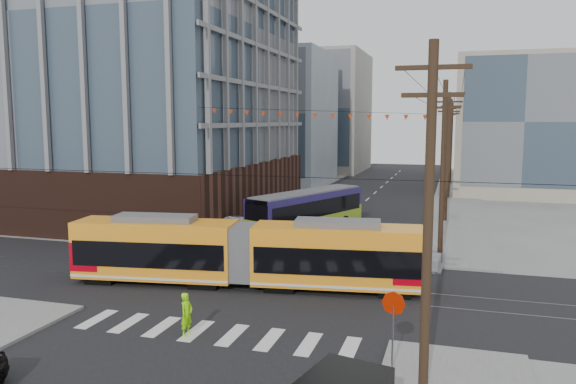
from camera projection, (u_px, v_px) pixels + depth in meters
name	position (u px, v px, depth m)	size (l,w,h in m)	color
ground	(241.00, 310.00, 25.81)	(160.00, 160.00, 0.00)	slate
office_building	(110.00, 59.00, 52.13)	(30.00, 25.00, 28.60)	#381E16
bg_bldg_nw_near	(263.00, 118.00, 78.92)	(18.00, 16.00, 18.00)	#8C99A5
bg_bldg_ne_near	(518.00, 126.00, 65.82)	(14.00, 14.00, 16.00)	gray
bg_bldg_nw_far	(318.00, 113.00, 96.94)	(16.00, 18.00, 20.00)	gray
bg_bldg_ne_far	(518.00, 131.00, 84.37)	(16.00, 16.00, 14.00)	#8C99A5
utility_pole_near	(428.00, 225.00, 16.99)	(0.30, 0.30, 11.00)	black
utility_pole_far	(451.00, 144.00, 75.88)	(0.30, 0.30, 11.00)	black
streetcar	(244.00, 253.00, 29.29)	(18.29, 2.57, 3.52)	orange
city_bus	(307.00, 211.00, 43.64)	(2.53, 11.67, 3.31)	#21184E
parked_car_silver	(244.00, 227.00, 41.40)	(1.76, 5.04, 1.66)	#AEB0B4
parked_car_white	(253.00, 222.00, 44.67)	(1.74, 4.27, 1.24)	silver
parked_car_grey	(269.00, 214.00, 47.87)	(2.37, 5.14, 1.43)	#3F454C
pedestrian	(187.00, 314.00, 22.60)	(0.65, 0.43, 1.78)	#8FFF09
stop_sign	(393.00, 336.00, 19.13)	(0.83, 0.83, 2.72)	#A91700
jersey_barrier	(436.00, 260.00, 33.53)	(0.87, 3.88, 0.78)	slate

